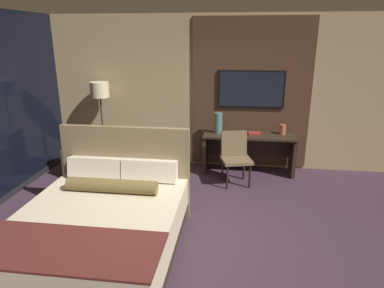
% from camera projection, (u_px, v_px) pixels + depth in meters
% --- Properties ---
extents(ground_plane, '(16.00, 16.00, 0.00)m').
position_uv_depth(ground_plane, '(192.00, 236.00, 4.32)').
color(ground_plane, '#3D2838').
extents(wall_back_tv_panel, '(7.20, 0.09, 2.80)m').
position_uv_depth(wall_back_tv_panel, '(215.00, 93.00, 6.34)').
color(wall_back_tv_panel, tan).
rests_on(wall_back_tv_panel, ground_plane).
extents(bed, '(1.77, 2.15, 1.27)m').
position_uv_depth(bed, '(101.00, 227.00, 3.88)').
color(bed, '#33281E').
rests_on(bed, ground_plane).
extents(desk, '(1.64, 0.55, 0.72)m').
position_uv_depth(desk, '(249.00, 146.00, 6.25)').
color(desk, '#2D2319').
rests_on(desk, ground_plane).
extents(tv, '(1.20, 0.04, 0.67)m').
position_uv_depth(tv, '(251.00, 89.00, 6.16)').
color(tv, black).
extents(desk_chair, '(0.58, 0.58, 0.88)m').
position_uv_depth(desk_chair, '(235.00, 153.00, 5.77)').
color(desk_chair, brown).
rests_on(desk_chair, ground_plane).
extents(armchair_by_window, '(0.91, 0.93, 0.76)m').
position_uv_depth(armchair_by_window, '(92.00, 160.00, 6.21)').
color(armchair_by_window, brown).
rests_on(armchair_by_window, ground_plane).
extents(floor_lamp, '(0.34, 0.34, 1.61)m').
position_uv_depth(floor_lamp, '(100.00, 96.00, 6.35)').
color(floor_lamp, '#282623').
rests_on(floor_lamp, ground_plane).
extents(vase_tall, '(0.15, 0.15, 0.37)m').
position_uv_depth(vase_tall, '(218.00, 123.00, 6.20)').
color(vase_tall, '#4C706B').
rests_on(vase_tall, desk).
extents(vase_short, '(0.12, 0.12, 0.18)m').
position_uv_depth(vase_short, '(282.00, 129.00, 6.14)').
color(vase_short, '#B2563D').
rests_on(vase_short, desk).
extents(book, '(0.24, 0.18, 0.03)m').
position_uv_depth(book, '(254.00, 133.00, 6.16)').
color(book, maroon).
rests_on(book, desk).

